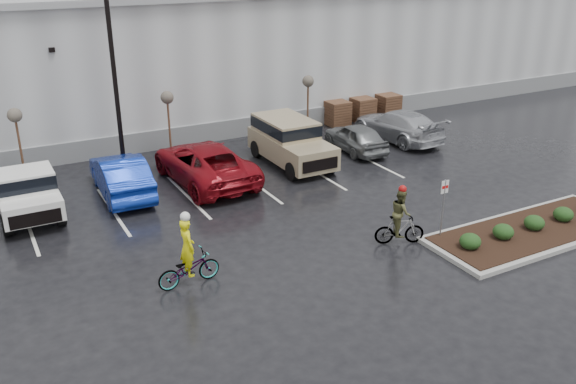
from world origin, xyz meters
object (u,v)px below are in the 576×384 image
sapling_east (308,85)px  pallet_stack_c (388,106)px  sapling_west (15,119)px  pickup_white (25,188)px  lamppost (111,43)px  pallet_stack_a (337,113)px  suv_tan (292,143)px  cyclist_hivis (188,263)px  fire_lane_sign (443,202)px  sapling_mid (167,101)px  car_far_silver (398,125)px  cyclist_olive (400,222)px  car_red (204,163)px  pallet_stack_b (362,109)px  car_grey (356,137)px  car_blue (121,175)px

sapling_east → pallet_stack_c: bearing=9.5°
sapling_west → pickup_white: bearing=-95.1°
lamppost → pallet_stack_c: lamppost is taller
pallet_stack_a → suv_tan: bearing=-139.9°
cyclist_hivis → fire_lane_sign: bearing=-102.5°
sapling_mid → cyclist_hivis: 12.13m
sapling_west → cyclist_hivis: 12.11m
fire_lane_sign → car_far_silver: 11.56m
pallet_stack_c → cyclist_hivis: size_ratio=0.57×
suv_tan → cyclist_olive: size_ratio=2.40×
lamppost → sapling_mid: (2.50, 1.00, -2.96)m
suv_tan → cyclist_hivis: (-7.85, -7.92, -0.30)m
pallet_stack_a → sapling_east: bearing=-158.2°
pickup_white → car_far_silver: bearing=2.1°
sapling_west → pallet_stack_a: 16.66m
pallet_stack_a → car_red: car_red is taller
pallet_stack_b → cyclist_olive: (-7.82, -13.35, 0.11)m
pallet_stack_a → car_far_silver: bearing=-72.9°
sapling_mid → pallet_stack_a: size_ratio=2.37×
fire_lane_sign → car_far_silver: fire_lane_sign is taller
car_grey → car_red: bearing=6.7°
sapling_mid → car_blue: size_ratio=0.64×
pallet_stack_a → lamppost: bearing=-170.9°
lamppost → sapling_east: bearing=5.7°
sapling_west → cyclist_hivis: bearing=-74.4°
fire_lane_sign → cyclist_hivis: size_ratio=0.93×
sapling_east → car_far_silver: size_ratio=0.59×
fire_lane_sign → car_red: bearing=119.2°
cyclist_olive → fire_lane_sign: bearing=-84.4°
pickup_white → car_red: bearing=-1.8°
car_grey → cyclist_olive: cyclist_olive is taller
sapling_east → car_red: size_ratio=0.52×
cyclist_olive → car_grey: bearing=-3.0°
pallet_stack_c → car_far_silver: 4.51m
sapling_west → car_blue: sapling_west is taller
pallet_stack_c → car_red: car_red is taller
sapling_west → sapling_mid: size_ratio=1.00×
sapling_east → car_grey: bearing=-77.3°
cyclist_olive → suv_tan: bearing=18.5°
car_grey → cyclist_olive: (-4.38, -9.00, 0.09)m
sapling_east → cyclist_olive: sapling_east is taller
lamppost → pickup_white: lamppost is taller
sapling_east → pallet_stack_c: sapling_east is taller
lamppost → sapling_west: bearing=166.0°
pallet_stack_c → suv_tan: 10.05m
sapling_west → car_far_silver: size_ratio=0.59×
lamppost → fire_lane_sign: bearing=-56.5°
car_red → cyclist_olive: size_ratio=2.88×
fire_lane_sign → car_far_silver: size_ratio=0.41×
pallet_stack_b → fire_lane_sign: 15.23m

